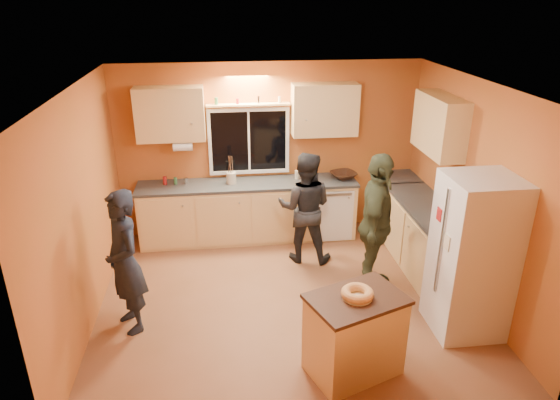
{
  "coord_description": "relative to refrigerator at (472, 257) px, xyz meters",
  "views": [
    {
      "loc": [
        -0.72,
        -5.17,
        3.53
      ],
      "look_at": [
        -0.03,
        0.4,
        1.15
      ],
      "focal_mm": 32.0,
      "sensor_mm": 36.0,
      "label": 1
    }
  ],
  "objects": [
    {
      "name": "back_counter",
      "position": [
        -1.88,
        2.5,
        -0.45
      ],
      "size": [
        4.23,
        0.62,
        0.9
      ],
      "color": "#E3B577",
      "rests_on": "ground"
    },
    {
      "name": "mixing_bowl",
      "position": [
        -0.79,
        2.52,
        0.05
      ],
      "size": [
        0.46,
        0.46,
        0.09
      ],
      "primitive_type": "imported",
      "rotation": [
        0.0,
        0.0,
        0.28
      ],
      "color": "black",
      "rests_on": "back_counter"
    },
    {
      "name": "potted_plant",
      "position": [
        0.11,
        0.96,
        0.15
      ],
      "size": [
        0.3,
        0.26,
        0.31
      ],
      "primitive_type": "imported",
      "rotation": [
        0.0,
        0.0,
        0.09
      ],
      "color": "gray",
      "rests_on": "right_counter"
    },
    {
      "name": "person_right",
      "position": [
        -0.79,
        0.88,
        -0.0
      ],
      "size": [
        0.81,
        1.14,
        1.8
      ],
      "primitive_type": "imported",
      "rotation": [
        0.0,
        0.0,
        1.18
      ],
      "color": "#2F3622",
      "rests_on": "ground"
    },
    {
      "name": "person_center",
      "position": [
        -1.51,
        1.76,
        -0.12
      ],
      "size": [
        0.89,
        0.78,
        1.57
      ],
      "primitive_type": "imported",
      "rotation": [
        0.0,
        0.0,
        2.87
      ],
      "color": "black",
      "rests_on": "ground"
    },
    {
      "name": "bundt_pastry",
      "position": [
        -1.41,
        -0.54,
        0.01
      ],
      "size": [
        0.31,
        0.31,
        0.09
      ],
      "primitive_type": "torus",
      "color": "#B38349",
      "rests_on": "island"
    },
    {
      "name": "refrigerator",
      "position": [
        0.0,
        0.0,
        0.0
      ],
      "size": [
        0.72,
        0.7,
        1.8
      ],
      "primitive_type": "cube",
      "color": "silver",
      "rests_on": "ground"
    },
    {
      "name": "room_shell",
      "position": [
        -1.77,
        1.21,
        0.72
      ],
      "size": [
        4.54,
        4.04,
        2.61
      ],
      "color": "#B45A2E",
      "rests_on": "ground"
    },
    {
      "name": "right_counter",
      "position": [
        0.06,
        1.3,
        -0.45
      ],
      "size": [
        0.62,
        1.84,
        0.9
      ],
      "color": "#E3B577",
      "rests_on": "ground"
    },
    {
      "name": "ground",
      "position": [
        -1.89,
        0.8,
        -0.9
      ],
      "size": [
        4.5,
        4.5,
        0.0
      ],
      "primitive_type": "plane",
      "color": "brown",
      "rests_on": "ground"
    },
    {
      "name": "island",
      "position": [
        -1.41,
        -0.54,
        -0.46
      ],
      "size": [
        1.05,
        0.88,
        0.86
      ],
      "rotation": [
        0.0,
        0.0,
        0.36
      ],
      "color": "#E3B577",
      "rests_on": "ground"
    },
    {
      "name": "red_box",
      "position": [
        0.11,
        1.12,
        0.04
      ],
      "size": [
        0.17,
        0.13,
        0.07
      ],
      "primitive_type": "cube",
      "rotation": [
        0.0,
        0.0,
        -0.07
      ],
      "color": "maroon",
      "rests_on": "right_counter"
    },
    {
      "name": "person_left",
      "position": [
        -3.7,
        0.47,
        -0.08
      ],
      "size": [
        0.63,
        0.71,
        1.64
      ],
      "primitive_type": "imported",
      "rotation": [
        0.0,
        0.0,
        -1.07
      ],
      "color": "black",
      "rests_on": "ground"
    },
    {
      "name": "utensil_crock",
      "position": [
        -2.48,
        2.5,
        0.09
      ],
      "size": [
        0.14,
        0.14,
        0.17
      ],
      "primitive_type": "cylinder",
      "color": "beige",
      "rests_on": "back_counter"
    }
  ]
}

